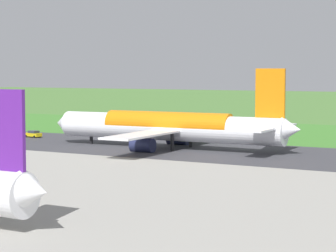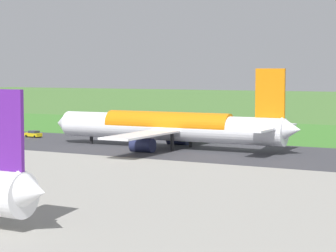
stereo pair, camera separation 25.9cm
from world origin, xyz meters
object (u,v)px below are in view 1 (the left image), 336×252
Objects in this scene: service_car_followme at (33,134)px; no_stopping_sign at (187,127)px; traffic_cone_orange at (172,129)px; airliner_main at (170,127)px.

service_car_followme is 37.25m from no_stopping_sign.
traffic_cone_orange is (7.94, -6.93, -1.31)m from no_stopping_sign.
service_car_followme reaches higher than traffic_cone_orange.
airliner_main is 98.26× the size of traffic_cone_orange.
traffic_cone_orange is at bearing -41.12° from no_stopping_sign.
service_car_followme is (38.76, -4.85, -3.51)m from airliner_main.
airliner_main is 39.22m from service_car_followme.
airliner_main reaches higher than no_stopping_sign.
airliner_main reaches higher than traffic_cone_orange.
no_stopping_sign is 10.62m from traffic_cone_orange.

